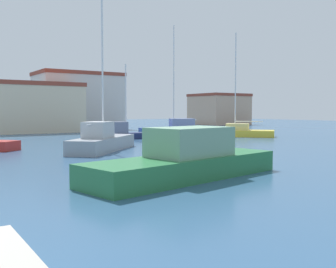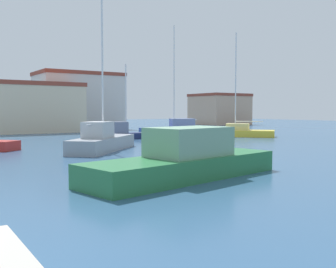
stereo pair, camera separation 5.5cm
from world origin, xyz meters
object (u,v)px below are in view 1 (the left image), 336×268
(sailboat_yellow_center_channel, at_px, (235,132))
(sailboat_blue_distant_east, at_px, (176,128))
(motorboat_green_mid_harbor, at_px, (187,160))
(sailboat_grey_distant_north, at_px, (102,141))
(sailboat_navy_inner_mooring, at_px, (124,133))
(motorboat_white_far_left, at_px, (203,145))

(sailboat_yellow_center_channel, relative_size, sailboat_blue_distant_east, 0.85)
(sailboat_blue_distant_east, distance_m, motorboat_green_mid_harbor, 30.68)
(sailboat_grey_distant_north, bearing_deg, motorboat_green_mid_harbor, -97.54)
(sailboat_yellow_center_channel, xyz_separation_m, sailboat_blue_distant_east, (-2.09, 7.85, 0.15))
(sailboat_grey_distant_north, bearing_deg, sailboat_yellow_center_channel, 18.93)
(sailboat_navy_inner_mooring, relative_size, sailboat_grey_distant_north, 0.69)
(motorboat_green_mid_harbor, bearing_deg, sailboat_navy_inner_mooring, 69.44)
(sailboat_navy_inner_mooring, bearing_deg, sailboat_yellow_center_channel, -14.73)
(sailboat_navy_inner_mooring, xyz_separation_m, sailboat_blue_distant_east, (9.25, 4.87, 0.07))
(sailboat_navy_inner_mooring, bearing_deg, sailboat_grey_distant_north, -124.61)
(sailboat_navy_inner_mooring, bearing_deg, motorboat_white_far_left, -95.22)
(motorboat_white_far_left, distance_m, motorboat_green_mid_harbor, 9.73)
(sailboat_navy_inner_mooring, bearing_deg, sailboat_blue_distant_east, 27.78)
(sailboat_grey_distant_north, relative_size, sailboat_blue_distant_east, 0.81)
(motorboat_white_far_left, distance_m, sailboat_blue_distant_east, 21.11)
(motorboat_green_mid_harbor, bearing_deg, sailboat_grey_distant_north, 82.46)
(sailboat_navy_inner_mooring, relative_size, motorboat_white_far_left, 1.19)
(sailboat_blue_distant_east, height_order, motorboat_green_mid_harbor, sailboat_blue_distant_east)
(sailboat_yellow_center_channel, height_order, motorboat_green_mid_harbor, sailboat_yellow_center_channel)
(sailboat_grey_distant_north, distance_m, sailboat_blue_distant_east, 20.76)
(sailboat_navy_inner_mooring, distance_m, sailboat_blue_distant_east, 10.45)
(sailboat_yellow_center_channel, bearing_deg, sailboat_blue_distant_east, 104.88)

